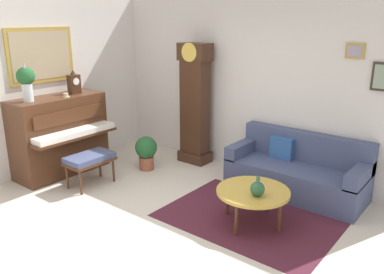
% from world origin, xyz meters
% --- Properties ---
extents(ground_plane, '(6.40, 6.00, 0.10)m').
position_xyz_m(ground_plane, '(0.00, 0.00, -0.05)').
color(ground_plane, beige).
extents(wall_left, '(0.13, 4.90, 2.80)m').
position_xyz_m(wall_left, '(-2.60, 0.01, 1.41)').
color(wall_left, silver).
rests_on(wall_left, ground_plane).
extents(wall_back, '(5.30, 0.13, 2.80)m').
position_xyz_m(wall_back, '(0.01, 2.40, 1.40)').
color(wall_back, silver).
rests_on(wall_back, ground_plane).
extents(area_rug, '(2.10, 1.50, 0.01)m').
position_xyz_m(area_rug, '(0.93, 0.90, 0.00)').
color(area_rug, '#4C1E2D').
rests_on(area_rug, ground_plane).
extents(piano, '(0.87, 1.44, 1.24)m').
position_xyz_m(piano, '(-2.23, 0.36, 0.63)').
color(piano, '#4C2B19').
rests_on(piano, ground_plane).
extents(piano_bench, '(0.42, 0.70, 0.48)m').
position_xyz_m(piano_bench, '(-1.45, 0.31, 0.41)').
color(piano_bench, '#4C2B19').
rests_on(piano_bench, ground_plane).
extents(grandfather_clock, '(0.52, 0.34, 2.03)m').
position_xyz_m(grandfather_clock, '(-0.87, 2.08, 0.96)').
color(grandfather_clock, '#3D2316').
rests_on(grandfather_clock, ground_plane).
extents(couch, '(1.90, 0.80, 0.84)m').
position_xyz_m(couch, '(1.05, 1.99, 0.31)').
color(couch, '#424C70').
rests_on(couch, ground_plane).
extents(coffee_table, '(0.88, 0.88, 0.44)m').
position_xyz_m(coffee_table, '(1.01, 0.81, 0.41)').
color(coffee_table, gold).
rests_on(coffee_table, ground_plane).
extents(mantel_clock, '(0.13, 0.18, 0.38)m').
position_xyz_m(mantel_clock, '(-2.23, 0.70, 1.41)').
color(mantel_clock, '#3D2316').
rests_on(mantel_clock, piano).
extents(flower_vase, '(0.26, 0.26, 0.58)m').
position_xyz_m(flower_vase, '(-2.23, -0.10, 1.56)').
color(flower_vase, silver).
rests_on(flower_vase, piano).
extents(teacup, '(0.12, 0.12, 0.06)m').
position_xyz_m(teacup, '(-2.09, 0.44, 1.27)').
color(teacup, beige).
rests_on(teacup, piano).
extents(green_jug, '(0.17, 0.17, 0.24)m').
position_xyz_m(green_jug, '(1.12, 0.71, 0.52)').
color(green_jug, '#234C33').
rests_on(green_jug, coffee_table).
extents(potted_plant, '(0.36, 0.36, 0.56)m').
position_xyz_m(potted_plant, '(-1.26, 1.28, 0.32)').
color(potted_plant, '#935138').
rests_on(potted_plant, ground_plane).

